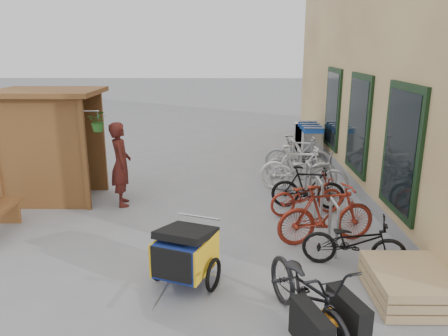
{
  "coord_description": "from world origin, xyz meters",
  "views": [
    {
      "loc": [
        0.59,
        -6.6,
        3.27
      ],
      "look_at": [
        0.5,
        1.5,
        1.0
      ],
      "focal_mm": 35.0,
      "sensor_mm": 36.0,
      "label": 1
    }
  ],
  "objects_px": {
    "pallet_stack": "(409,284)",
    "shopping_carts": "(307,136)",
    "child_trailer": "(185,252)",
    "person_kiosk": "(121,164)",
    "bike_5": "(299,168)",
    "bike_7": "(298,155)",
    "kiosk": "(47,130)",
    "bike_4": "(308,173)",
    "bike_2": "(307,196)",
    "bike_3": "(308,187)",
    "bike_0": "(354,242)",
    "bike_1": "(326,214)",
    "cargo_bike": "(309,295)",
    "bike_6": "(296,163)"
  },
  "relations": [
    {
      "from": "pallet_stack",
      "to": "shopping_carts",
      "type": "height_order",
      "value": "shopping_carts"
    },
    {
      "from": "child_trailer",
      "to": "person_kiosk",
      "type": "relative_size",
      "value": 0.87
    },
    {
      "from": "child_trailer",
      "to": "bike_5",
      "type": "distance_m",
      "value": 4.75
    },
    {
      "from": "pallet_stack",
      "to": "bike_7",
      "type": "relative_size",
      "value": 0.69
    },
    {
      "from": "bike_5",
      "to": "bike_7",
      "type": "relative_size",
      "value": 1.03
    },
    {
      "from": "shopping_carts",
      "to": "child_trailer",
      "type": "relative_size",
      "value": 1.29
    },
    {
      "from": "shopping_carts",
      "to": "kiosk",
      "type": "bearing_deg",
      "value": -147.15
    },
    {
      "from": "bike_4",
      "to": "bike_2",
      "type": "bearing_deg",
      "value": -173.11
    },
    {
      "from": "bike_3",
      "to": "bike_5",
      "type": "xyz_separation_m",
      "value": [
        -0.02,
        1.17,
        0.09
      ]
    },
    {
      "from": "bike_0",
      "to": "bike_5",
      "type": "relative_size",
      "value": 0.86
    },
    {
      "from": "shopping_carts",
      "to": "bike_5",
      "type": "height_order",
      "value": "bike_5"
    },
    {
      "from": "bike_2",
      "to": "bike_7",
      "type": "distance_m",
      "value": 2.9
    },
    {
      "from": "bike_0",
      "to": "bike_3",
      "type": "height_order",
      "value": "bike_3"
    },
    {
      "from": "person_kiosk",
      "to": "kiosk",
      "type": "bearing_deg",
      "value": 62.6
    },
    {
      "from": "shopping_carts",
      "to": "bike_0",
      "type": "relative_size",
      "value": 1.3
    },
    {
      "from": "person_kiosk",
      "to": "bike_2",
      "type": "relative_size",
      "value": 1.17
    },
    {
      "from": "kiosk",
      "to": "bike_3",
      "type": "xyz_separation_m",
      "value": [
        5.51,
        -0.49,
        -1.1
      ]
    },
    {
      "from": "bike_5",
      "to": "pallet_stack",
      "type": "bearing_deg",
      "value": -164.81
    },
    {
      "from": "bike_0",
      "to": "shopping_carts",
      "type": "bearing_deg",
      "value": 9.22
    },
    {
      "from": "kiosk",
      "to": "shopping_carts",
      "type": "distance_m",
      "value": 7.53
    },
    {
      "from": "pallet_stack",
      "to": "bike_1",
      "type": "relative_size",
      "value": 0.69
    },
    {
      "from": "shopping_carts",
      "to": "bike_7",
      "type": "height_order",
      "value": "shopping_carts"
    },
    {
      "from": "bike_0",
      "to": "bike_1",
      "type": "xyz_separation_m",
      "value": [
        -0.24,
        0.84,
        0.12
      ]
    },
    {
      "from": "pallet_stack",
      "to": "bike_5",
      "type": "distance_m",
      "value": 4.63
    },
    {
      "from": "cargo_bike",
      "to": "bike_0",
      "type": "xyz_separation_m",
      "value": [
        0.98,
        1.62,
        -0.09
      ]
    },
    {
      "from": "bike_1",
      "to": "cargo_bike",
      "type": "bearing_deg",
      "value": 150.62
    },
    {
      "from": "child_trailer",
      "to": "bike_6",
      "type": "xyz_separation_m",
      "value": [
        2.31,
        5.19,
        -0.09
      ]
    },
    {
      "from": "bike_1",
      "to": "bike_3",
      "type": "distance_m",
      "value": 1.67
    },
    {
      "from": "shopping_carts",
      "to": "bike_2",
      "type": "height_order",
      "value": "shopping_carts"
    },
    {
      "from": "kiosk",
      "to": "bike_2",
      "type": "bearing_deg",
      "value": -8.95
    },
    {
      "from": "shopping_carts",
      "to": "bike_3",
      "type": "xyz_separation_m",
      "value": [
        -0.77,
        -4.54,
        -0.17
      ]
    },
    {
      "from": "bike_5",
      "to": "bike_6",
      "type": "relative_size",
      "value": 1.17
    },
    {
      "from": "pallet_stack",
      "to": "bike_1",
      "type": "bearing_deg",
      "value": 113.5
    },
    {
      "from": "bike_3",
      "to": "bike_5",
      "type": "height_order",
      "value": "bike_5"
    },
    {
      "from": "bike_2",
      "to": "bike_4",
      "type": "bearing_deg",
      "value": -23.52
    },
    {
      "from": "bike_1",
      "to": "bike_3",
      "type": "height_order",
      "value": "bike_1"
    },
    {
      "from": "child_trailer",
      "to": "bike_0",
      "type": "distance_m",
      "value": 2.56
    },
    {
      "from": "bike_0",
      "to": "bike_3",
      "type": "distance_m",
      "value": 2.52
    },
    {
      "from": "kiosk",
      "to": "person_kiosk",
      "type": "bearing_deg",
      "value": -10.87
    },
    {
      "from": "shopping_carts",
      "to": "cargo_bike",
      "type": "relative_size",
      "value": 0.99
    },
    {
      "from": "bike_6",
      "to": "shopping_carts",
      "type": "bearing_deg",
      "value": -18.28
    },
    {
      "from": "bike_3",
      "to": "bike_6",
      "type": "height_order",
      "value": "bike_3"
    },
    {
      "from": "person_kiosk",
      "to": "bike_3",
      "type": "bearing_deg",
      "value": -109.14
    },
    {
      "from": "child_trailer",
      "to": "person_kiosk",
      "type": "height_order",
      "value": "person_kiosk"
    },
    {
      "from": "cargo_bike",
      "to": "bike_1",
      "type": "distance_m",
      "value": 2.57
    },
    {
      "from": "pallet_stack",
      "to": "bike_5",
      "type": "bearing_deg",
      "value": 99.82
    },
    {
      "from": "kiosk",
      "to": "bike_5",
      "type": "bearing_deg",
      "value": 7.04
    },
    {
      "from": "bike_6",
      "to": "bike_7",
      "type": "relative_size",
      "value": 0.89
    },
    {
      "from": "child_trailer",
      "to": "cargo_bike",
      "type": "height_order",
      "value": "cargo_bike"
    },
    {
      "from": "child_trailer",
      "to": "bike_1",
      "type": "relative_size",
      "value": 0.88
    }
  ]
}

